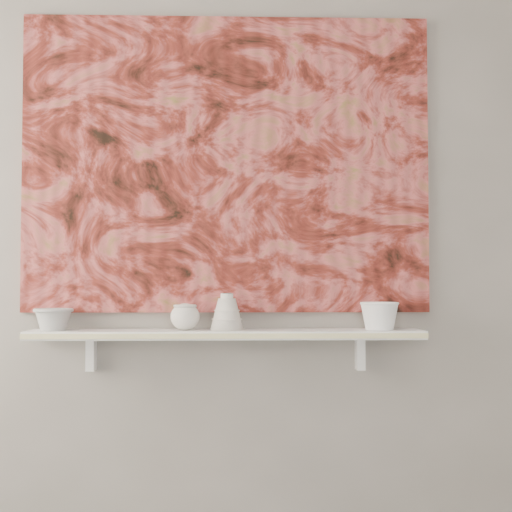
{
  "coord_description": "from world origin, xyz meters",
  "views": [
    {
      "loc": [
        0.03,
        -1.04,
        1.09
      ],
      "look_at": [
        0.11,
        1.49,
        1.19
      ],
      "focal_mm": 50.0,
      "sensor_mm": 36.0,
      "label": 1
    }
  ],
  "objects_px": {
    "shelf": "(226,334)",
    "bell_vessel": "(227,312)",
    "bowl_grey": "(53,319)",
    "bowl_white": "(379,316)",
    "cup_cream": "(185,317)",
    "painting": "(227,164)"
  },
  "relations": [
    {
      "from": "painting",
      "to": "bell_vessel",
      "type": "distance_m",
      "value": 0.55
    },
    {
      "from": "shelf",
      "to": "bowl_white",
      "type": "distance_m",
      "value": 0.55
    },
    {
      "from": "painting",
      "to": "bowl_grey",
      "type": "height_order",
      "value": "painting"
    },
    {
      "from": "cup_cream",
      "to": "bowl_white",
      "type": "height_order",
      "value": "bowl_white"
    },
    {
      "from": "shelf",
      "to": "painting",
      "type": "xyz_separation_m",
      "value": [
        0.0,
        0.08,
        0.62
      ]
    },
    {
      "from": "bowl_grey",
      "to": "bowl_white",
      "type": "bearing_deg",
      "value": 0.0
    },
    {
      "from": "painting",
      "to": "bell_vessel",
      "type": "xyz_separation_m",
      "value": [
        0.0,
        -0.08,
        -0.54
      ]
    },
    {
      "from": "cup_cream",
      "to": "bowl_grey",
      "type": "bearing_deg",
      "value": 180.0
    },
    {
      "from": "shelf",
      "to": "bowl_grey",
      "type": "relative_size",
      "value": 10.0
    },
    {
      "from": "painting",
      "to": "bowl_white",
      "type": "relative_size",
      "value": 10.77
    },
    {
      "from": "painting",
      "to": "cup_cream",
      "type": "relative_size",
      "value": 14.48
    },
    {
      "from": "bowl_white",
      "to": "cup_cream",
      "type": "bearing_deg",
      "value": 180.0
    },
    {
      "from": "bowl_grey",
      "to": "bell_vessel",
      "type": "relative_size",
      "value": 1.07
    },
    {
      "from": "bell_vessel",
      "to": "bowl_white",
      "type": "relative_size",
      "value": 0.94
    },
    {
      "from": "painting",
      "to": "bowl_grey",
      "type": "relative_size",
      "value": 10.71
    },
    {
      "from": "painting",
      "to": "cup_cream",
      "type": "bearing_deg",
      "value": -151.21
    },
    {
      "from": "bowl_grey",
      "to": "bowl_white",
      "type": "distance_m",
      "value": 1.16
    },
    {
      "from": "cup_cream",
      "to": "bell_vessel",
      "type": "distance_m",
      "value": 0.15
    },
    {
      "from": "bowl_grey",
      "to": "bowl_white",
      "type": "height_order",
      "value": "bowl_white"
    },
    {
      "from": "bowl_white",
      "to": "painting",
      "type": "bearing_deg",
      "value": 171.67
    },
    {
      "from": "painting",
      "to": "shelf",
      "type": "bearing_deg",
      "value": -90.0
    },
    {
      "from": "shelf",
      "to": "bell_vessel",
      "type": "height_order",
      "value": "bell_vessel"
    }
  ]
}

